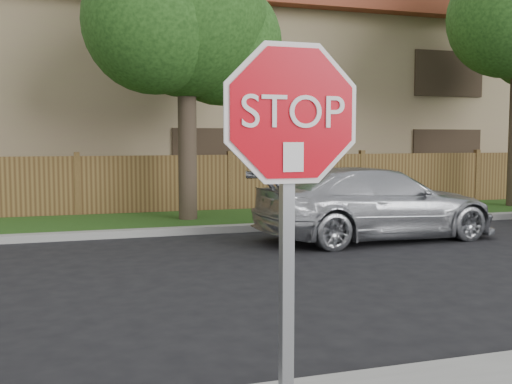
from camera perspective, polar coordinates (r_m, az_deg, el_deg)
name	(u,v)px	position (r m, az deg, el deg)	size (l,w,h in m)	color
far_curb	(81,236)	(12.66, -16.30, -4.00)	(70.00, 0.30, 0.15)	gray
grass_strip	(80,225)	(14.29, -16.45, -3.05)	(70.00, 3.00, 0.12)	#1E4714
fence	(77,188)	(15.80, -16.64, 0.40)	(70.00, 0.12, 1.60)	#4F351B
apartment_building	(72,95)	(21.41, -17.09, 8.86)	(35.20, 9.20, 7.20)	tan
tree_mid	(188,15)	(14.48, -6.50, 16.38)	(4.80, 3.90, 7.35)	#382B21
stop_sign	(290,176)	(3.08, 3.26, 1.50)	(1.01, 0.13, 2.55)	gray
sedan_right	(376,203)	(12.32, 11.37, -1.07)	(2.04, 5.02, 1.46)	#B6B8BD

